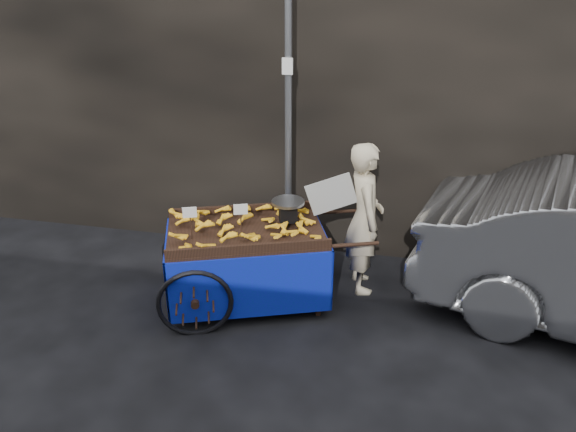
# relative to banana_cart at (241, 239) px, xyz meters

# --- Properties ---
(ground) EXTENTS (80.00, 80.00, 0.00)m
(ground) POSITION_rel_banana_cart_xyz_m (-0.01, -0.25, -0.76)
(ground) COLOR black
(ground) RESTS_ON ground
(building_wall) EXTENTS (13.50, 2.00, 5.00)m
(building_wall) POSITION_rel_banana_cart_xyz_m (0.38, 2.35, 1.74)
(building_wall) COLOR black
(building_wall) RESTS_ON ground
(street_pole) EXTENTS (0.12, 0.10, 4.00)m
(street_pole) POSITION_rel_banana_cart_xyz_m (0.29, 1.05, 1.24)
(street_pole) COLOR slate
(street_pole) RESTS_ON ground
(banana_cart) EXTENTS (2.48, 1.74, 1.24)m
(banana_cart) POSITION_rel_banana_cart_xyz_m (0.00, 0.00, 0.00)
(banana_cart) COLOR black
(banana_cart) RESTS_ON ground
(vendor) EXTENTS (0.93, 0.72, 1.73)m
(vendor) POSITION_rel_banana_cart_xyz_m (1.25, 0.57, 0.10)
(vendor) COLOR #C4B492
(vendor) RESTS_ON ground
(plastic_bag) EXTENTS (0.25, 0.20, 0.23)m
(plastic_bag) POSITION_rel_banana_cart_xyz_m (0.65, 0.09, -0.65)
(plastic_bag) COLOR #1941BC
(plastic_bag) RESTS_ON ground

